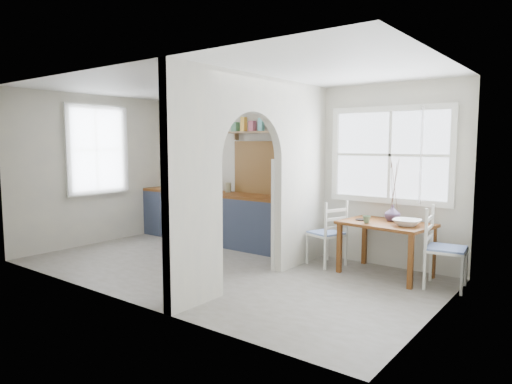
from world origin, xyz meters
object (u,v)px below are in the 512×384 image
Objects in this scene: chair_right at (446,248)px; vase at (392,213)px; dining_table at (385,249)px; chair_left at (327,233)px; kettle at (297,191)px.

chair_right reaches higher than vase.
chair_right is (0.80, -0.09, 0.14)m from dining_table.
chair_right is at bearing -17.73° from vase.
chair_left is 0.98m from vase.
dining_table is 1.20× the size of chair_left.
vase is at bearing 65.49° from chair_right.
vase is (0.02, 0.16, 0.47)m from dining_table.
chair_left is at bearing -9.04° from kettle.
dining_table is 0.81m from chair_right.
chair_right is 0.88m from vase.
dining_table is 4.33× the size of kettle.
kettle is 1.21× the size of vase.
chair_right reaches higher than chair_left.
kettle is (-1.47, 0.11, 0.67)m from dining_table.
chair_right is 2.33m from kettle.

